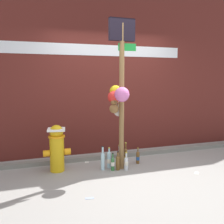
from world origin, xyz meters
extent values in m
plane|color=gray|center=(0.00, 0.00, 0.00)|extent=(14.00, 14.00, 0.00)
cube|color=#561E19|center=(0.00, 1.52, 1.95)|extent=(10.00, 0.20, 3.89)
cube|color=silver|center=(-0.52, 1.42, 2.11)|extent=(4.21, 0.01, 0.22)
cube|color=slate|center=(0.00, 0.98, 0.04)|extent=(8.00, 0.12, 0.08)
cylinder|color=olive|center=(-0.14, 0.36, 1.22)|extent=(0.08, 0.08, 2.43)
cube|color=#198C33|center=(-0.05, 0.36, 2.06)|extent=(0.31, 0.02, 0.12)
cube|color=black|center=(-0.14, 0.36, 2.33)|extent=(0.44, 0.09, 0.36)
sphere|color=red|center=(-0.26, 0.41, 1.24)|extent=(0.21, 0.21, 0.21)
sphere|color=yellow|center=(-0.20, 0.48, 1.33)|extent=(0.21, 0.21, 0.21)
sphere|color=#D66BB2|center=(-0.21, 0.16, 1.29)|extent=(0.24, 0.24, 0.24)
sphere|color=brown|center=(-0.27, 0.37, 1.05)|extent=(0.16, 0.16, 0.16)
sphere|color=brown|center=(-0.27, 0.37, 1.17)|extent=(0.11, 0.11, 0.11)
sphere|color=brown|center=(-0.31, 0.37, 1.20)|extent=(0.05, 0.05, 0.05)
sphere|color=brown|center=(-0.24, 0.37, 1.20)|extent=(0.05, 0.05, 0.05)
sphere|color=brown|center=(-0.27, 0.32, 1.17)|extent=(0.04, 0.04, 0.04)
sphere|color=silver|center=(-0.15, 0.49, 0.98)|extent=(0.17, 0.17, 0.17)
sphere|color=silver|center=(-0.15, 0.49, 1.11)|extent=(0.12, 0.12, 0.12)
sphere|color=silver|center=(-0.19, 0.49, 1.15)|extent=(0.05, 0.05, 0.05)
sphere|color=silver|center=(-0.11, 0.49, 1.15)|extent=(0.05, 0.05, 0.05)
sphere|color=#9D9992|center=(-0.15, 0.44, 1.11)|extent=(0.04, 0.04, 0.04)
cylinder|color=gold|center=(-1.21, 0.59, 0.29)|extent=(0.24, 0.24, 0.58)
cylinder|color=orange|center=(-1.21, 0.59, 0.59)|extent=(0.27, 0.27, 0.03)
sphere|color=gold|center=(-1.21, 0.59, 0.67)|extent=(0.23, 0.23, 0.23)
cylinder|color=orange|center=(-1.38, 0.59, 0.32)|extent=(0.11, 0.11, 0.11)
cylinder|color=orange|center=(-1.03, 0.59, 0.32)|extent=(0.11, 0.11, 0.11)
cube|color=white|center=(-1.21, 0.59, 0.71)|extent=(0.33, 0.33, 0.03)
cylinder|color=silver|center=(-0.13, 0.49, 0.12)|extent=(0.07, 0.07, 0.25)
cone|color=silver|center=(-0.13, 0.49, 0.26)|extent=(0.07, 0.07, 0.03)
cylinder|color=silver|center=(-0.13, 0.49, 0.32)|extent=(0.03, 0.03, 0.10)
cylinder|color=#1E478C|center=(-0.13, 0.49, 0.11)|extent=(0.07, 0.07, 0.06)
cylinder|color=gold|center=(-0.13, 0.49, 0.38)|extent=(0.04, 0.04, 0.01)
cylinder|color=#337038|center=(-0.32, 0.31, 0.10)|extent=(0.06, 0.06, 0.20)
cone|color=#337038|center=(-0.32, 0.31, 0.21)|extent=(0.06, 0.06, 0.02)
cylinder|color=#337038|center=(-0.32, 0.31, 0.26)|extent=(0.03, 0.03, 0.07)
cylinder|color=silver|center=(-0.32, 0.31, 0.11)|extent=(0.06, 0.06, 0.07)
cylinder|color=black|center=(-0.32, 0.31, 0.30)|extent=(0.03, 0.03, 0.01)
cylinder|color=brown|center=(0.24, 0.51, 0.10)|extent=(0.06, 0.06, 0.20)
cone|color=brown|center=(0.24, 0.51, 0.22)|extent=(0.06, 0.06, 0.02)
cylinder|color=brown|center=(0.24, 0.51, 0.26)|extent=(0.02, 0.02, 0.05)
cylinder|color=#1E478C|center=(0.24, 0.51, 0.10)|extent=(0.06, 0.06, 0.06)
cylinder|color=gold|center=(0.24, 0.51, 0.29)|extent=(0.02, 0.02, 0.01)
cylinder|color=silver|center=(-0.09, 0.26, 0.10)|extent=(0.07, 0.07, 0.21)
cone|color=silver|center=(-0.09, 0.26, 0.22)|extent=(0.07, 0.07, 0.03)
cylinder|color=silver|center=(-0.09, 0.26, 0.26)|extent=(0.03, 0.03, 0.07)
cylinder|color=silver|center=(-0.09, 0.26, 0.12)|extent=(0.07, 0.07, 0.07)
cylinder|color=gold|center=(-0.09, 0.26, 0.30)|extent=(0.03, 0.03, 0.01)
cylinder|color=brown|center=(-0.01, 0.50, 0.15)|extent=(0.06, 0.06, 0.29)
cone|color=brown|center=(-0.01, 0.50, 0.30)|extent=(0.06, 0.06, 0.02)
cylinder|color=brown|center=(-0.01, 0.50, 0.36)|extent=(0.03, 0.03, 0.09)
cylinder|color=#D8C64C|center=(-0.01, 0.50, 0.12)|extent=(0.06, 0.06, 0.08)
cylinder|color=gold|center=(-0.01, 0.50, 0.41)|extent=(0.03, 0.03, 0.01)
cylinder|color=brown|center=(-0.23, 0.30, 0.11)|extent=(0.07, 0.07, 0.23)
cone|color=brown|center=(-0.23, 0.30, 0.24)|extent=(0.07, 0.07, 0.03)
cylinder|color=brown|center=(-0.23, 0.30, 0.28)|extent=(0.03, 0.03, 0.06)
cylinder|color=black|center=(-0.23, 0.30, 0.32)|extent=(0.04, 0.04, 0.01)
cylinder|color=#B2DBEA|center=(-0.33, 0.46, 0.13)|extent=(0.07, 0.07, 0.27)
cone|color=#B2DBEA|center=(-0.33, 0.46, 0.28)|extent=(0.07, 0.07, 0.03)
cylinder|color=#B2DBEA|center=(-0.33, 0.46, 0.32)|extent=(0.03, 0.03, 0.05)
cylinder|color=silver|center=(-0.33, 0.46, 0.12)|extent=(0.08, 0.08, 0.07)
cylinder|color=gold|center=(-0.33, 0.46, 0.36)|extent=(0.04, 0.04, 0.01)
cylinder|color=#B2DBEA|center=(-0.47, 0.39, 0.14)|extent=(0.07, 0.07, 0.28)
cone|color=#B2DBEA|center=(-0.47, 0.39, 0.29)|extent=(0.07, 0.07, 0.03)
cylinder|color=#B2DBEA|center=(-0.47, 0.39, 0.35)|extent=(0.03, 0.03, 0.09)
cylinder|color=black|center=(-0.47, 0.39, 0.41)|extent=(0.04, 0.04, 0.01)
cube|color=tan|center=(0.38, 1.14, 0.00)|extent=(0.13, 0.09, 0.01)
cube|color=#8C99B2|center=(-0.94, -0.58, 0.00)|extent=(0.12, 0.07, 0.01)
cube|color=silver|center=(0.95, -0.26, 0.00)|extent=(0.13, 0.13, 0.01)
cube|color=silver|center=(-0.63, 0.87, 0.00)|extent=(0.09, 0.10, 0.01)
camera|label=1|loc=(-1.71, -3.75, 1.55)|focal=42.13mm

